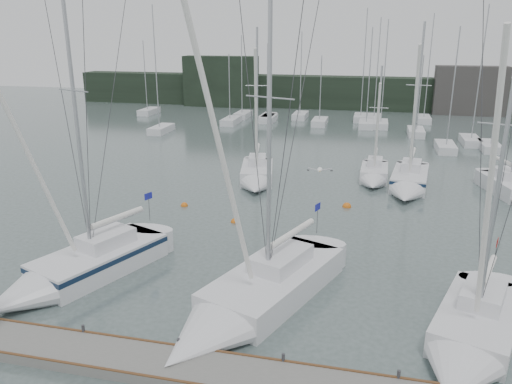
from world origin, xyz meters
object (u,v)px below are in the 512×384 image
Objects in this scene: buoy_c at (184,206)px; buoy_a at (235,222)px; sailboat_near_left at (69,273)px; sailboat_mid_d at (408,184)px; sailboat_mid_b at (256,177)px; sailboat_mid_c at (374,176)px; sailboat_near_center at (244,306)px; sailboat_near_right at (470,342)px; buoy_b at (347,207)px.

buoy_a is at bearing -27.21° from buoy_c.
buoy_c is at bearing 105.80° from sailboat_near_left.
sailboat_mid_d is at bearing 70.63° from sailboat_near_left.
buoy_c is (-3.75, -6.24, -0.58)m from sailboat_mid_b.
sailboat_mid_b is 0.97× the size of sailboat_mid_d.
sailboat_near_center is at bearing -101.97° from sailboat_mid_c.
sailboat_mid_b is at bearing 122.54° from sailboat_near_center.
sailboat_near_right is at bearing -42.34° from buoy_a.
sailboat_mid_d is 14.64m from buoy_a.
sailboat_near_right is at bearing -79.80° from sailboat_mid_d.
sailboat_near_right reaches higher than sailboat_mid_b.
sailboat_near_left is at bearing -165.49° from sailboat_near_right.
sailboat_mid_b reaches higher than buoy_c.
sailboat_near_center reaches higher than sailboat_mid_b.
buoy_a is 0.80× the size of buoy_b.
sailboat_near_center reaches higher than buoy_c.
buoy_b is at bearing -125.40° from sailboat_mid_d.
sailboat_mid_b is 9.52m from sailboat_mid_c.
sailboat_mid_d reaches higher than sailboat_mid_b.
sailboat_near_left reaches higher than sailboat_mid_b.
sailboat_mid_d reaches higher than buoy_a.
buoy_a is at bearing -126.34° from sailboat_mid_c.
sailboat_mid_b is 20.75× the size of buoy_b.
buoy_b is at bearing -103.61° from sailboat_mid_c.
sailboat_near_right reaches higher than buoy_c.
buoy_c is at bearing 160.00° from sailboat_near_right.
sailboat_mid_d is (2.61, -1.73, 0.09)m from sailboat_mid_c.
sailboat_mid_c is (5.19, 21.89, -0.06)m from sailboat_near_center.
sailboat_near_left is at bearing -116.23° from sailboat_mid_b.
sailboat_near_center is 1.08× the size of sailboat_near_right.
buoy_b is (6.86, 4.63, 0.00)m from buoy_a.
sailboat_mid_d is 25.95× the size of buoy_c.
buoy_b is (-1.74, -6.49, -0.51)m from sailboat_mid_c.
sailboat_near_center is at bearing -72.40° from buoy_a.
sailboat_mid_c is at bearing 34.69° from buoy_c.
sailboat_mid_d is (16.72, 19.27, -0.01)m from sailboat_near_left.
buoy_a is at bearing 128.52° from sailboat_near_center.
sailboat_near_right is (17.88, -1.40, -0.08)m from sailboat_near_left.
buoy_a is (-8.60, -11.13, -0.51)m from sailboat_mid_c.
buoy_b is 11.41m from buoy_c.
sailboat_mid_d reaches higher than buoy_c.
buoy_a is at bearing -97.42° from sailboat_mid_b.
sailboat_near_right reaches higher than sailboat_mid_d.
sailboat_mid_c is 0.75× the size of sailboat_mid_d.
sailboat_near_left is 25.51m from sailboat_mid_d.
sailboat_mid_b is 1.30× the size of sailboat_mid_c.
sailboat_near_left is at bearing -95.77° from buoy_c.
buoy_b is at bearing 128.08° from sailboat_near_right.
sailboat_near_left reaches higher than sailboat_near_center.
sailboat_near_left is 25.00× the size of buoy_b.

